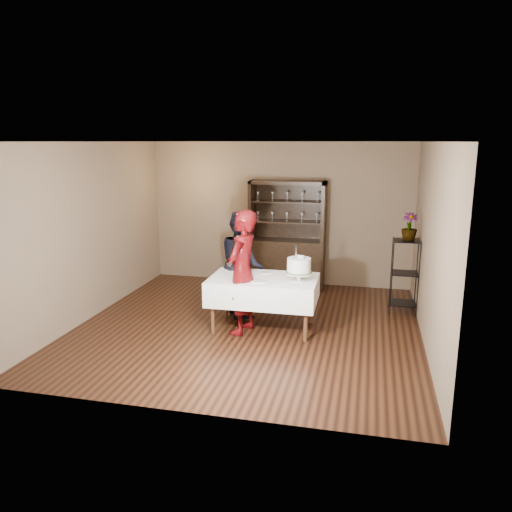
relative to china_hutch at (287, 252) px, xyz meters
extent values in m
plane|color=black|center=(-0.20, -2.25, -0.66)|extent=(5.00, 5.00, 0.00)
plane|color=white|center=(-0.20, -2.25, 2.04)|extent=(5.00, 5.00, 0.00)
cube|color=#74624B|center=(-0.20, 0.25, 0.69)|extent=(5.00, 0.02, 2.70)
cube|color=#74624B|center=(-2.70, -2.25, 0.69)|extent=(0.02, 5.00, 2.70)
cube|color=#74624B|center=(2.30, -2.25, 0.69)|extent=(0.02, 5.00, 2.70)
cube|color=black|center=(0.00, -0.01, -0.21)|extent=(1.40, 0.48, 0.90)
cube|color=black|center=(0.00, 0.21, 0.79)|extent=(1.40, 0.03, 1.10)
cube|color=black|center=(0.00, -0.01, 1.31)|extent=(1.40, 0.48, 0.06)
cube|color=black|center=(0.00, -0.01, 0.59)|extent=(1.28, 0.42, 0.02)
cube|color=black|center=(0.00, -0.01, 0.96)|extent=(1.28, 0.42, 0.02)
cylinder|color=black|center=(1.88, -1.25, -0.06)|extent=(0.02, 0.02, 1.20)
cylinder|color=black|center=(2.28, -1.25, -0.06)|extent=(0.02, 0.02, 1.20)
cylinder|color=black|center=(1.88, -0.85, -0.06)|extent=(0.02, 0.02, 1.20)
cylinder|color=black|center=(2.28, -0.85, -0.06)|extent=(0.02, 0.02, 1.20)
cube|color=black|center=(2.08, -1.05, -0.51)|extent=(0.40, 0.40, 0.02)
cube|color=black|center=(2.08, -1.05, -0.01)|extent=(0.40, 0.40, 0.01)
cube|color=black|center=(2.08, -1.05, 0.52)|extent=(0.40, 0.40, 0.02)
cube|color=white|center=(0.04, -2.28, -0.07)|extent=(1.57, 0.98, 0.36)
cylinder|color=#492C1A|center=(-0.63, -2.66, -0.30)|extent=(0.06, 0.06, 0.74)
cylinder|color=#492C1A|center=(0.71, -2.64, -0.30)|extent=(0.06, 0.06, 0.74)
cylinder|color=#492C1A|center=(-0.64, -1.92, -0.30)|extent=(0.06, 0.06, 0.74)
cylinder|color=#492C1A|center=(0.70, -1.90, -0.30)|extent=(0.06, 0.06, 0.74)
imported|color=#390505|center=(-0.23, -2.47, 0.23)|extent=(0.55, 0.72, 1.79)
imported|color=black|center=(-0.43, -1.71, 0.17)|extent=(0.95, 1.02, 1.67)
cylinder|color=white|center=(0.56, -2.32, 0.12)|extent=(0.21, 0.21, 0.01)
cylinder|color=white|center=(0.56, -2.32, 0.16)|extent=(0.05, 0.05, 0.10)
cylinder|color=white|center=(0.56, -2.32, 0.22)|extent=(0.38, 0.38, 0.02)
cylinder|color=#446630|center=(0.56, -2.32, 0.24)|extent=(0.37, 0.37, 0.02)
cylinder|color=white|center=(0.56, -2.32, 0.34)|extent=(0.37, 0.37, 0.21)
sphere|color=#5F76CC|center=(0.59, -2.32, 0.45)|extent=(0.03, 0.03, 0.03)
cube|color=silver|center=(0.51, -2.34, 0.51)|extent=(0.02, 0.02, 0.15)
cube|color=black|center=(0.51, -2.34, 0.60)|extent=(0.03, 0.02, 0.05)
cylinder|color=white|center=(0.01, -2.49, 0.12)|extent=(0.28, 0.28, 0.01)
cylinder|color=white|center=(0.03, -2.01, 0.12)|extent=(0.24, 0.24, 0.01)
imported|color=#446630|center=(2.10, -1.05, 0.74)|extent=(0.25, 0.25, 0.43)
camera|label=1|loc=(1.50, -9.08, 2.04)|focal=35.00mm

